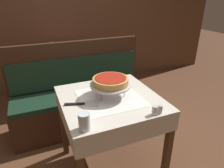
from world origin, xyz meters
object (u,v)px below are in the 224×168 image
object	(u,v)px
dining_table_rear	(59,58)
condiment_caddy	(52,49)
pizza_pan_stand	(111,85)
water_glass_near	(84,121)
dining_table_front	(110,108)
deep_dish_pizza	(111,81)
salt_shaker	(155,110)
pepper_shaker	(160,109)
booth_bench	(82,102)
pizza_server	(84,104)

from	to	relation	value
dining_table_rear	condiment_caddy	xyz separation A→B (m)	(-0.07, 0.05, 0.14)
pizza_pan_stand	condiment_caddy	xyz separation A→B (m)	(-0.25, 1.65, -0.07)
water_glass_near	condiment_caddy	world-z (taller)	condiment_caddy
dining_table_front	deep_dish_pizza	bearing A→B (deg)	56.54
pizza_pan_stand	salt_shaker	world-z (taller)	pizza_pan_stand
dining_table_front	pizza_pan_stand	bearing A→B (deg)	56.54
dining_table_rear	deep_dish_pizza	distance (m)	1.63
pepper_shaker	condiment_caddy	distance (m)	2.08
water_glass_near	salt_shaker	bearing A→B (deg)	-2.87
pizza_pan_stand	condiment_caddy	size ratio (longest dim) A/B	2.06
salt_shaker	booth_bench	bearing A→B (deg)	102.11
dining_table_front	water_glass_near	size ratio (longest dim) A/B	6.92
pizza_server	water_glass_near	xyz separation A→B (m)	(-0.07, -0.30, 0.05)
pizza_server	deep_dish_pizza	bearing A→B (deg)	12.32
booth_bench	condiment_caddy	distance (m)	1.02
deep_dish_pizza	water_glass_near	world-z (taller)	deep_dish_pizza
dining_table_rear	booth_bench	world-z (taller)	booth_bench
dining_table_front	condiment_caddy	xyz separation A→B (m)	(-0.23, 1.67, 0.13)
dining_table_front	deep_dish_pizza	xyz separation A→B (m)	(0.02, 0.03, 0.24)
dining_table_front	booth_bench	world-z (taller)	booth_bench
salt_shaker	pizza_pan_stand	bearing A→B (deg)	115.03
pizza_pan_stand	pizza_server	bearing A→B (deg)	-167.68
condiment_caddy	water_glass_near	bearing A→B (deg)	-91.97
water_glass_near	pizza_server	bearing A→B (deg)	76.16
deep_dish_pizza	pepper_shaker	xyz separation A→B (m)	(0.22, -0.37, -0.10)
dining_table_front	water_glass_near	bearing A→B (deg)	-132.80
pizza_server	water_glass_near	bearing A→B (deg)	-103.84
dining_table_front	salt_shaker	distance (m)	0.42
dining_table_rear	pizza_pan_stand	bearing A→B (deg)	-83.59
condiment_caddy	dining_table_rear	bearing A→B (deg)	-35.00
dining_table_rear	salt_shaker	world-z (taller)	salt_shaker
dining_table_front	pepper_shaker	size ratio (longest dim) A/B	13.47
pizza_server	water_glass_near	world-z (taller)	water_glass_near
condiment_caddy	pizza_server	bearing A→B (deg)	-89.85
salt_shaker	deep_dish_pizza	bearing A→B (deg)	115.03
water_glass_near	salt_shaker	size ratio (longest dim) A/B	1.82
deep_dish_pizza	pepper_shaker	distance (m)	0.45
deep_dish_pizza	water_glass_near	xyz separation A→B (m)	(-0.32, -0.35, -0.08)
salt_shaker	pepper_shaker	distance (m)	0.05
deep_dish_pizza	water_glass_near	distance (m)	0.48
pizza_server	pizza_pan_stand	bearing A→B (deg)	12.32
pizza_server	booth_bench	bearing A→B (deg)	77.93
pizza_pan_stand	water_glass_near	world-z (taller)	water_glass_near
water_glass_near	pizza_pan_stand	bearing A→B (deg)	47.82
dining_table_rear	booth_bench	distance (m)	0.91
booth_bench	pepper_shaker	size ratio (longest dim) A/B	27.70
water_glass_near	pepper_shaker	size ratio (longest dim) A/B	1.95
dining_table_front	booth_bench	size ratio (longest dim) A/B	0.49
water_glass_near	pepper_shaker	distance (m)	0.54
pizza_pan_stand	deep_dish_pizza	distance (m)	0.04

